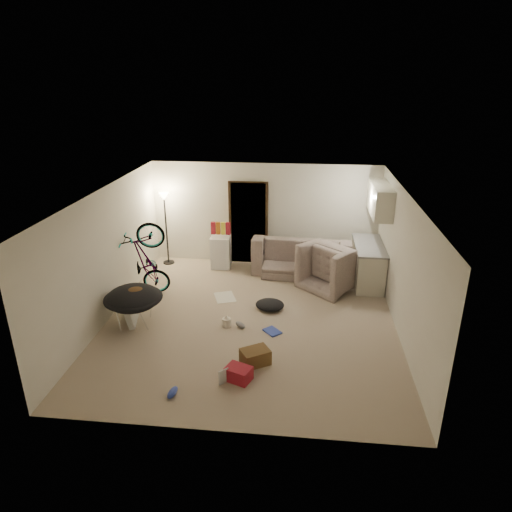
# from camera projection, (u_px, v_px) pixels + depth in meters

# --- Properties ---
(floor) EXTENTS (5.50, 6.00, 0.02)m
(floor) POSITION_uv_depth(u_px,v_px,m) (251.00, 320.00, 8.85)
(floor) COLOR tan
(floor) RESTS_ON ground
(ceiling) EXTENTS (5.50, 6.00, 0.02)m
(ceiling) POSITION_uv_depth(u_px,v_px,m) (250.00, 193.00, 7.92)
(ceiling) COLOR white
(ceiling) RESTS_ON wall_back
(wall_back) EXTENTS (5.50, 0.02, 2.50)m
(wall_back) POSITION_uv_depth(u_px,v_px,m) (265.00, 214.00, 11.17)
(wall_back) COLOR silver
(wall_back) RESTS_ON floor
(wall_front) EXTENTS (5.50, 0.02, 2.50)m
(wall_front) POSITION_uv_depth(u_px,v_px,m) (221.00, 352.00, 5.61)
(wall_front) COLOR silver
(wall_front) RESTS_ON floor
(wall_left) EXTENTS (0.02, 6.00, 2.50)m
(wall_left) POSITION_uv_depth(u_px,v_px,m) (106.00, 254.00, 8.66)
(wall_left) COLOR silver
(wall_left) RESTS_ON floor
(wall_right) EXTENTS (0.02, 6.00, 2.50)m
(wall_right) POSITION_uv_depth(u_px,v_px,m) (404.00, 267.00, 8.11)
(wall_right) COLOR silver
(wall_right) RESTS_ON floor
(doorway) EXTENTS (0.85, 0.10, 2.04)m
(doorway) POSITION_uv_depth(u_px,v_px,m) (248.00, 223.00, 11.26)
(doorway) COLOR black
(doorway) RESTS_ON floor
(door_trim) EXTENTS (0.97, 0.04, 2.10)m
(door_trim) POSITION_uv_depth(u_px,v_px,m) (248.00, 223.00, 11.23)
(door_trim) COLOR black
(door_trim) RESTS_ON floor
(floor_lamp) EXTENTS (0.28, 0.28, 1.81)m
(floor_lamp) POSITION_uv_depth(u_px,v_px,m) (165.00, 213.00, 11.05)
(floor_lamp) COLOR black
(floor_lamp) RESTS_ON floor
(kitchen_counter) EXTENTS (0.60, 1.50, 0.88)m
(kitchen_counter) POSITION_uv_depth(u_px,v_px,m) (368.00, 265.00, 10.29)
(kitchen_counter) COLOR beige
(kitchen_counter) RESTS_ON floor
(counter_top) EXTENTS (0.64, 1.54, 0.04)m
(counter_top) POSITION_uv_depth(u_px,v_px,m) (369.00, 245.00, 10.12)
(counter_top) COLOR gray
(counter_top) RESTS_ON kitchen_counter
(kitchen_uppers) EXTENTS (0.38, 1.40, 0.65)m
(kitchen_uppers) POSITION_uv_depth(u_px,v_px,m) (380.00, 200.00, 9.72)
(kitchen_uppers) COLOR beige
(kitchen_uppers) RESTS_ON wall_right
(sofa) EXTENTS (2.34, 1.04, 0.67)m
(sofa) POSITION_uv_depth(u_px,v_px,m) (302.00, 259.00, 10.90)
(sofa) COLOR #394039
(sofa) RESTS_ON floor
(armchair) EXTENTS (1.52, 1.51, 0.75)m
(armchair) POSITION_uv_depth(u_px,v_px,m) (336.00, 270.00, 10.17)
(armchair) COLOR #394039
(armchair) RESTS_ON floor
(bicycle) EXTENTS (1.79, 0.95, 0.99)m
(bicycle) POSITION_uv_depth(u_px,v_px,m) (148.00, 276.00, 9.69)
(bicycle) COLOR black
(bicycle) RESTS_ON floor
(book_asset) EXTENTS (0.30, 0.30, 0.02)m
(book_asset) POSITION_uv_depth(u_px,v_px,m) (219.00, 385.00, 6.97)
(book_asset) COLOR maroon
(book_asset) RESTS_ON floor
(mini_fridge) EXTENTS (0.48, 0.48, 0.79)m
(mini_fridge) POSITION_uv_depth(u_px,v_px,m) (221.00, 252.00, 11.16)
(mini_fridge) COLOR white
(mini_fridge) RESTS_ON floor
(snack_box_0) EXTENTS (0.11, 0.09, 0.30)m
(snack_box_0) POSITION_uv_depth(u_px,v_px,m) (213.00, 228.00, 10.96)
(snack_box_0) COLOR maroon
(snack_box_0) RESTS_ON mini_fridge
(snack_box_1) EXTENTS (0.10, 0.08, 0.30)m
(snack_box_1) POSITION_uv_depth(u_px,v_px,m) (218.00, 228.00, 10.94)
(snack_box_1) COLOR #C26318
(snack_box_1) RESTS_ON mini_fridge
(snack_box_2) EXTENTS (0.11, 0.09, 0.30)m
(snack_box_2) POSITION_uv_depth(u_px,v_px,m) (223.00, 228.00, 10.93)
(snack_box_2) COLOR gold
(snack_box_2) RESTS_ON mini_fridge
(snack_box_3) EXTENTS (0.12, 0.10, 0.30)m
(snack_box_3) POSITION_uv_depth(u_px,v_px,m) (228.00, 229.00, 10.92)
(snack_box_3) COLOR maroon
(snack_box_3) RESTS_ON mini_fridge
(saucer_chair) EXTENTS (1.09, 1.09, 0.77)m
(saucer_chair) POSITION_uv_depth(u_px,v_px,m) (134.00, 303.00, 8.53)
(saucer_chair) COLOR silver
(saucer_chair) RESTS_ON floor
(hoodie) EXTENTS (0.61, 0.58, 0.22)m
(hoodie) POSITION_uv_depth(u_px,v_px,m) (135.00, 293.00, 8.42)
(hoodie) COLOR #482F18
(hoodie) RESTS_ON saucer_chair
(sofa_drape) EXTENTS (0.62, 0.54, 0.28)m
(sofa_drape) POSITION_uv_depth(u_px,v_px,m) (262.00, 249.00, 10.92)
(sofa_drape) COLOR black
(sofa_drape) RESTS_ON sofa
(tv_box) EXTENTS (0.41, 0.91, 0.59)m
(tv_box) POSITION_uv_depth(u_px,v_px,m) (131.00, 305.00, 8.78)
(tv_box) COLOR silver
(tv_box) RESTS_ON floor
(drink_case_a) EXTENTS (0.55, 0.51, 0.26)m
(drink_case_a) POSITION_uv_depth(u_px,v_px,m) (255.00, 357.00, 7.47)
(drink_case_a) COLOR brown
(drink_case_a) RESTS_ON floor
(drink_case_b) EXTENTS (0.46, 0.41, 0.22)m
(drink_case_b) POSITION_uv_depth(u_px,v_px,m) (238.00, 374.00, 7.07)
(drink_case_b) COLOR maroon
(drink_case_b) RESTS_ON floor
(juicer) EXTENTS (0.17, 0.17, 0.24)m
(juicer) POSITION_uv_depth(u_px,v_px,m) (227.00, 322.00, 8.59)
(juicer) COLOR silver
(juicer) RESTS_ON floor
(newspaper) EXTENTS (0.56, 0.63, 0.01)m
(newspaper) POSITION_uv_depth(u_px,v_px,m) (225.00, 297.00, 9.75)
(newspaper) COLOR silver
(newspaper) RESTS_ON floor
(book_blue) EXTENTS (0.38, 0.39, 0.03)m
(book_blue) POSITION_uv_depth(u_px,v_px,m) (272.00, 331.00, 8.42)
(book_blue) COLOR #3044AF
(book_blue) RESTS_ON floor
(book_white) EXTENTS (0.28, 0.30, 0.02)m
(book_white) POSITION_uv_depth(u_px,v_px,m) (265.00, 307.00, 9.33)
(book_white) COLOR silver
(book_white) RESTS_ON floor
(shoe_0) EXTENTS (0.25, 0.10, 0.09)m
(shoe_0) POSITION_uv_depth(u_px,v_px,m) (216.00, 267.00, 11.18)
(shoe_0) COLOR #3044AF
(shoe_0) RESTS_ON floor
(shoe_2) EXTENTS (0.16, 0.29, 0.10)m
(shoe_2) POSITION_uv_depth(u_px,v_px,m) (173.00, 392.00, 6.75)
(shoe_2) COLOR #3044AF
(shoe_2) RESTS_ON floor
(shoe_3) EXTENTS (0.26, 0.26, 0.10)m
(shoe_3) POSITION_uv_depth(u_px,v_px,m) (240.00, 325.00, 8.57)
(shoe_3) COLOR slate
(shoe_3) RESTS_ON floor
(clothes_lump_a) EXTENTS (0.62, 0.54, 0.19)m
(clothes_lump_a) POSITION_uv_depth(u_px,v_px,m) (270.00, 305.00, 9.23)
(clothes_lump_a) COLOR black
(clothes_lump_a) RESTS_ON floor
(clothes_lump_b) EXTENTS (0.46, 0.41, 0.14)m
(clothes_lump_b) POSITION_uv_depth(u_px,v_px,m) (274.00, 266.00, 11.15)
(clothes_lump_b) COLOR black
(clothes_lump_b) RESTS_ON floor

